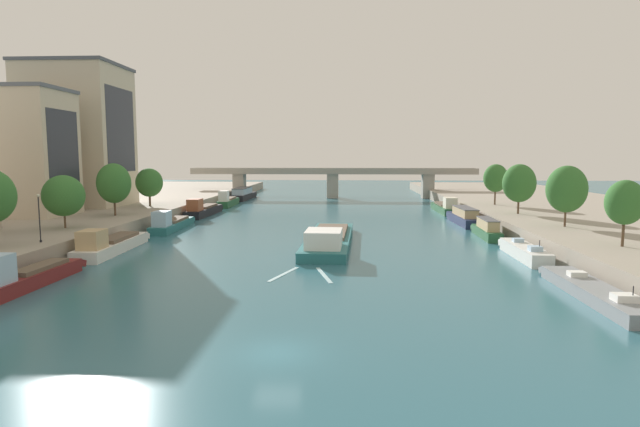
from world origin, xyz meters
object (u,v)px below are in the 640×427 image
at_px(moored_boat_right_far, 487,229).
at_px(tree_right_nearest, 519,183).
at_px(tree_left_far, 149,183).
at_px(tree_right_end_of_row, 625,202).
at_px(moored_boat_right_midway, 524,251).
at_px(moored_boat_left_near, 203,210).
at_px(moored_boat_left_midway, 243,194).
at_px(moored_boat_right_gap_after, 594,291).
at_px(tree_right_third, 567,189).
at_px(moored_boat_right_end, 464,217).
at_px(moored_boat_left_upstream, 28,276).
at_px(moored_boat_left_far, 111,244).
at_px(lamppost_left_bank, 39,216).
at_px(tree_left_past_mid, 64,196).
at_px(moored_boat_left_gap_after, 171,223).
at_px(barge_midriver, 329,239).
at_px(tree_right_far, 496,178).
at_px(bridge_far, 333,178).
at_px(tree_left_midway, 114,183).
at_px(moored_boat_right_near, 445,207).
at_px(moored_boat_left_second, 228,201).

distance_m(moored_boat_right_far, tree_right_nearest, 12.23).
height_order(tree_left_far, tree_right_end_of_row, tree_left_far).
bearing_deg(moored_boat_right_midway, moored_boat_left_near, 140.72).
relative_size(moored_boat_left_midway, moored_boat_right_gap_after, 1.12).
xyz_separation_m(tree_left_far, tree_right_third, (58.67, -22.19, 0.52)).
height_order(moored_boat_right_far, tree_right_third, tree_right_third).
bearing_deg(moored_boat_right_end, moored_boat_left_upstream, -136.40).
bearing_deg(moored_boat_right_far, moored_boat_left_far, -163.60).
relative_size(tree_right_nearest, lamppost_left_bank, 1.53).
bearing_deg(moored_boat_left_midway, tree_left_past_mid, -96.25).
distance_m(moored_boat_left_gap_after, tree_left_far, 15.64).
height_order(barge_midriver, moored_boat_left_upstream, moored_boat_left_upstream).
height_order(tree_left_far, tree_right_far, tree_right_far).
relative_size(barge_midriver, bridge_far, 0.34).
xyz_separation_m(moored_boat_left_near, tree_right_far, (50.84, 0.27, 5.72)).
relative_size(moored_boat_left_far, tree_right_nearest, 2.09).
xyz_separation_m(moored_boat_left_upstream, bridge_far, (21.68, 90.83, 3.94)).
distance_m(tree_left_far, tree_right_nearest, 58.30).
relative_size(moored_boat_left_gap_after, tree_right_end_of_row, 2.35).
xyz_separation_m(moored_boat_right_end, tree_left_midway, (-50.70, -10.02, 5.59)).
height_order(moored_boat_left_near, tree_right_far, tree_right_far).
xyz_separation_m(moored_boat_right_near, tree_right_far, (7.09, -7.02, 5.76)).
relative_size(moored_boat_right_midway, tree_left_past_mid, 1.89).
height_order(moored_boat_right_far, tree_right_nearest, tree_right_nearest).
bearing_deg(barge_midriver, moored_boat_left_second, 115.97).
relative_size(barge_midriver, lamppost_left_bank, 5.18).
height_order(moored_boat_left_second, tree_left_far, tree_left_far).
bearing_deg(moored_boat_right_far, tree_left_far, 161.44).
bearing_deg(moored_boat_left_far, tree_left_far, 103.57).
height_order(moored_boat_right_gap_after, moored_boat_right_end, moored_boat_right_end).
distance_m(moored_boat_left_near, tree_right_nearest, 52.37).
bearing_deg(moored_boat_right_near, bridge_far, 123.49).
bearing_deg(tree_right_third, moored_boat_left_gap_after, 169.17).
bearing_deg(moored_boat_left_midway, lamppost_left_bank, -93.14).
bearing_deg(lamppost_left_bank, tree_right_end_of_row, 0.61).
height_order(tree_right_end_of_row, lamppost_left_bank, tree_right_end_of_row).
relative_size(moored_boat_right_end, tree_right_nearest, 1.95).
distance_m(barge_midriver, moored_boat_left_gap_after, 25.89).
height_order(moored_boat_left_gap_after, tree_left_past_mid, tree_left_past_mid).
bearing_deg(tree_left_midway, moored_boat_left_gap_after, 9.32).
height_order(moored_boat_right_midway, tree_right_end_of_row, tree_right_end_of_row).
height_order(moored_boat_right_end, tree_right_end_of_row, tree_right_end_of_row).
relative_size(moored_boat_right_end, tree_left_midway, 1.91).
xyz_separation_m(barge_midriver, tree_left_past_mid, (-30.55, -1.94, 5.06)).
relative_size(moored_boat_left_upstream, moored_boat_right_gap_after, 0.84).
relative_size(moored_boat_left_second, moored_boat_right_far, 1.23).
bearing_deg(moored_boat_right_far, moored_boat_left_near, 152.77).
distance_m(moored_boat_left_near, tree_left_past_mid, 32.89).
bearing_deg(tree_right_far, moored_boat_left_far, -145.17).
bearing_deg(tree_right_nearest, moored_boat_left_near, 164.64).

